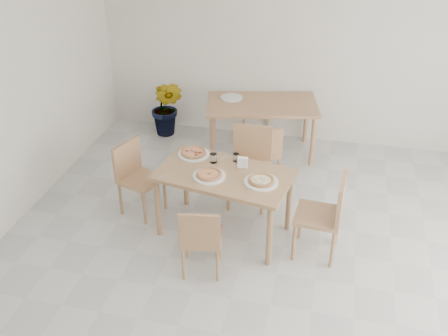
% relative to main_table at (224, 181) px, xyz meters
% --- Properties ---
extents(main_table, '(1.51, 1.02, 0.75)m').
position_rel_main_table_xyz_m(main_table, '(0.00, 0.00, 0.00)').
color(main_table, '#A28453').
rests_on(main_table, ground).
extents(chair_south, '(0.44, 0.44, 0.78)m').
position_rel_main_table_xyz_m(chair_south, '(-0.06, -0.72, -0.21)').
color(chair_south, tan).
rests_on(chair_south, ground).
extents(chair_north, '(0.46, 0.46, 0.93)m').
position_rel_main_table_xyz_m(chair_north, '(0.15, 0.71, -0.12)').
color(chair_north, tan).
rests_on(chair_north, ground).
extents(chair_west, '(0.54, 0.54, 0.85)m').
position_rel_main_table_xyz_m(chair_west, '(-1.08, 0.20, -0.17)').
color(chair_west, tan).
rests_on(chair_west, ground).
extents(chair_east, '(0.48, 0.48, 0.91)m').
position_rel_main_table_xyz_m(chair_east, '(1.09, -0.13, -0.13)').
color(chair_east, tan).
rests_on(chair_east, ground).
extents(plate_margherita, '(0.34, 0.34, 0.02)m').
position_rel_main_table_xyz_m(plate_margherita, '(-0.13, -0.11, 0.10)').
color(plate_margherita, white).
rests_on(plate_margherita, main_table).
extents(plate_mushroom, '(0.35, 0.35, 0.02)m').
position_rel_main_table_xyz_m(plate_mushroom, '(0.41, -0.10, 0.10)').
color(plate_mushroom, white).
rests_on(plate_mushroom, main_table).
extents(plate_pepperoni, '(0.35, 0.35, 0.02)m').
position_rel_main_table_xyz_m(plate_pepperoni, '(-0.41, 0.31, 0.10)').
color(plate_pepperoni, white).
rests_on(plate_pepperoni, main_table).
extents(pizza_margherita, '(0.30, 0.30, 0.03)m').
position_rel_main_table_xyz_m(pizza_margherita, '(-0.13, -0.11, 0.12)').
color(pizza_margherita, tan).
rests_on(pizza_margherita, plate_margherita).
extents(pizza_mushroom, '(0.28, 0.28, 0.03)m').
position_rel_main_table_xyz_m(pizza_mushroom, '(0.41, -0.10, 0.12)').
color(pizza_mushroom, tan).
rests_on(pizza_mushroom, plate_mushroom).
extents(pizza_pepperoni, '(0.30, 0.30, 0.03)m').
position_rel_main_table_xyz_m(pizza_pepperoni, '(-0.41, 0.31, 0.12)').
color(pizza_pepperoni, tan).
rests_on(pizza_pepperoni, plate_pepperoni).
extents(tumbler_a, '(0.07, 0.07, 0.09)m').
position_rel_main_table_xyz_m(tumbler_a, '(0.07, 0.28, 0.14)').
color(tumbler_a, white).
rests_on(tumbler_a, main_table).
extents(tumbler_b, '(0.08, 0.08, 0.10)m').
position_rel_main_table_xyz_m(tumbler_b, '(-0.16, 0.19, 0.14)').
color(tumbler_b, white).
rests_on(tumbler_b, main_table).
extents(napkin_holder, '(0.12, 0.06, 0.13)m').
position_rel_main_table_xyz_m(napkin_holder, '(0.17, 0.14, 0.15)').
color(napkin_holder, silver).
rests_on(napkin_holder, main_table).
extents(fork_a, '(0.05, 0.18, 0.01)m').
position_rel_main_table_xyz_m(fork_a, '(-0.08, 0.32, 0.09)').
color(fork_a, silver).
rests_on(fork_a, main_table).
extents(fork_b, '(0.10, 0.16, 0.01)m').
position_rel_main_table_xyz_m(fork_b, '(-0.59, -0.19, 0.09)').
color(fork_b, silver).
rests_on(fork_b, main_table).
extents(second_table, '(1.62, 1.14, 0.75)m').
position_rel_main_table_xyz_m(second_table, '(0.08, 1.90, 0.01)').
color(second_table, tan).
rests_on(second_table, ground).
extents(chair_back_s, '(0.53, 0.53, 0.79)m').
position_rel_main_table_xyz_m(chair_back_s, '(0.25, 1.11, -0.20)').
color(chair_back_s, tan).
rests_on(chair_back_s, ground).
extents(chair_back_n, '(0.50, 0.50, 0.84)m').
position_rel_main_table_xyz_m(chair_back_n, '(-0.14, 2.65, -0.17)').
color(chair_back_n, tan).
rests_on(chair_back_n, ground).
extents(plate_empty, '(0.30, 0.30, 0.02)m').
position_rel_main_table_xyz_m(plate_empty, '(-0.35, 1.97, 0.10)').
color(plate_empty, white).
rests_on(plate_empty, second_table).
extents(potted_plant, '(0.54, 0.46, 0.87)m').
position_rel_main_table_xyz_m(potted_plant, '(-1.35, 2.15, -0.22)').
color(potted_plant, '#1D6122').
rests_on(potted_plant, ground).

